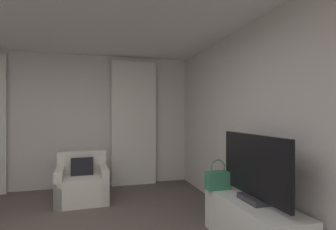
# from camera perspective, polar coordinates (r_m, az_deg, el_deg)

# --- Properties ---
(wall_window) EXTENTS (5.12, 0.06, 2.60)m
(wall_window) POSITION_cam_1_polar(r_m,az_deg,el_deg) (5.56, -21.59, -1.18)
(wall_window) COLOR silver
(wall_window) RESTS_ON ground
(wall_right) EXTENTS (0.06, 6.12, 2.60)m
(wall_right) POSITION_cam_1_polar(r_m,az_deg,el_deg) (3.21, 22.44, -2.25)
(wall_right) COLOR silver
(wall_right) RESTS_ON ground
(curtain_right_panel) EXTENTS (0.90, 0.06, 2.50)m
(curtain_right_panel) POSITION_cam_1_polar(r_m,az_deg,el_deg) (5.47, -7.24, -1.71)
(curtain_right_panel) COLOR silver
(curtain_right_panel) RESTS_ON ground
(armchair) EXTENTS (0.83, 0.80, 0.79)m
(armchair) POSITION_cam_1_polar(r_m,az_deg,el_deg) (4.79, -17.81, -13.84)
(armchair) COLOR silver
(armchair) RESTS_ON ground
(tv_console) EXTENTS (0.50, 1.33, 0.51)m
(tv_console) POSITION_cam_1_polar(r_m,az_deg,el_deg) (3.21, 17.51, -21.39)
(tv_console) COLOR white
(tv_console) RESTS_ON ground
(tv_flatscreen) EXTENTS (0.20, 1.14, 0.71)m
(tv_flatscreen) POSITION_cam_1_polar(r_m,az_deg,el_deg) (3.02, 17.81, -11.00)
(tv_flatscreen) COLOR #333338
(tv_flatscreen) RESTS_ON tv_console
(handbag_primary) EXTENTS (0.30, 0.14, 0.37)m
(handbag_primary) POSITION_cam_1_polar(r_m,az_deg,el_deg) (3.45, 10.60, -13.33)
(handbag_primary) COLOR #387F5B
(handbag_primary) RESTS_ON tv_console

